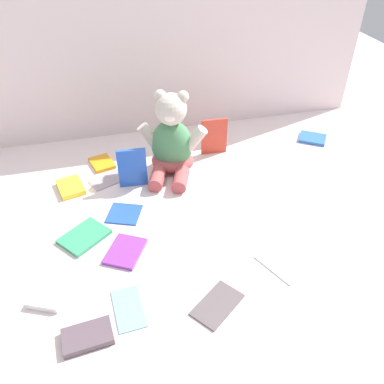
{
  "coord_description": "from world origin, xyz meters",
  "views": [
    {
      "loc": [
        -0.22,
        -0.98,
        0.8
      ],
      "look_at": [
        0.0,
        -0.1,
        0.1
      ],
      "focal_mm": 37.3,
      "sensor_mm": 36.0,
      "label": 1
    }
  ],
  "objects_px": {
    "book_case_5": "(102,163)",
    "book_case_13": "(51,292)",
    "book_case_10": "(129,308)",
    "book_case_4": "(124,213)",
    "book_case_1": "(71,187)",
    "book_case_8": "(84,237)",
    "teddy_bear": "(172,143)",
    "book_case_12": "(312,138)",
    "book_case_2": "(132,168)",
    "book_case_3": "(280,264)",
    "book_case_6": "(125,251)",
    "book_case_0": "(214,137)",
    "book_case_7": "(108,179)",
    "book_case_11": "(217,304)",
    "book_case_9": "(88,336)"
  },
  "relations": [
    {
      "from": "book_case_7",
      "to": "book_case_8",
      "type": "xyz_separation_m",
      "value": [
        -0.09,
        -0.27,
        0.0
      ]
    },
    {
      "from": "book_case_6",
      "to": "book_case_11",
      "type": "relative_size",
      "value": 0.9
    },
    {
      "from": "book_case_2",
      "to": "book_case_12",
      "type": "relative_size",
      "value": 1.36
    },
    {
      "from": "book_case_1",
      "to": "book_case_2",
      "type": "xyz_separation_m",
      "value": [
        0.21,
        -0.03,
        0.06
      ]
    },
    {
      "from": "book_case_0",
      "to": "book_case_2",
      "type": "distance_m",
      "value": 0.34
    },
    {
      "from": "book_case_1",
      "to": "book_case_6",
      "type": "relative_size",
      "value": 0.91
    },
    {
      "from": "book_case_7",
      "to": "book_case_8",
      "type": "bearing_deg",
      "value": -41.67
    },
    {
      "from": "book_case_2",
      "to": "book_case_0",
      "type": "bearing_deg",
      "value": 26.39
    },
    {
      "from": "book_case_1",
      "to": "book_case_9",
      "type": "bearing_deg",
      "value": 79.78
    },
    {
      "from": "book_case_8",
      "to": "book_case_10",
      "type": "relative_size",
      "value": 1.02
    },
    {
      "from": "book_case_8",
      "to": "book_case_12",
      "type": "relative_size",
      "value": 1.26
    },
    {
      "from": "book_case_5",
      "to": "book_case_13",
      "type": "bearing_deg",
      "value": 58.32
    },
    {
      "from": "book_case_11",
      "to": "book_case_1",
      "type": "bearing_deg",
      "value": 173.88
    },
    {
      "from": "book_case_5",
      "to": "book_case_10",
      "type": "relative_size",
      "value": 0.79
    },
    {
      "from": "book_case_7",
      "to": "book_case_8",
      "type": "height_order",
      "value": "book_case_8"
    },
    {
      "from": "teddy_bear",
      "to": "book_case_13",
      "type": "distance_m",
      "value": 0.62
    },
    {
      "from": "book_case_6",
      "to": "book_case_9",
      "type": "distance_m",
      "value": 0.27
    },
    {
      "from": "book_case_4",
      "to": "book_case_3",
      "type": "bearing_deg",
      "value": -107.26
    },
    {
      "from": "book_case_5",
      "to": "book_case_13",
      "type": "distance_m",
      "value": 0.58
    },
    {
      "from": "book_case_1",
      "to": "book_case_5",
      "type": "distance_m",
      "value": 0.17
    },
    {
      "from": "book_case_1",
      "to": "book_case_6",
      "type": "bearing_deg",
      "value": 99.75
    },
    {
      "from": "teddy_bear",
      "to": "book_case_10",
      "type": "xyz_separation_m",
      "value": [
        -0.22,
        -0.55,
        -0.1
      ]
    },
    {
      "from": "teddy_bear",
      "to": "book_case_12",
      "type": "xyz_separation_m",
      "value": [
        0.58,
        0.07,
        -0.1
      ]
    },
    {
      "from": "book_case_3",
      "to": "book_case_8",
      "type": "bearing_deg",
      "value": -49.59
    },
    {
      "from": "book_case_11",
      "to": "book_case_6",
      "type": "bearing_deg",
      "value": -176.58
    },
    {
      "from": "book_case_5",
      "to": "book_case_7",
      "type": "xyz_separation_m",
      "value": [
        0.01,
        -0.1,
        -0.0
      ]
    },
    {
      "from": "book_case_6",
      "to": "book_case_0",
      "type": "bearing_deg",
      "value": 78.26
    },
    {
      "from": "book_case_7",
      "to": "book_case_12",
      "type": "bearing_deg",
      "value": 72.41
    },
    {
      "from": "book_case_8",
      "to": "book_case_13",
      "type": "distance_m",
      "value": 0.2
    },
    {
      "from": "book_case_10",
      "to": "book_case_4",
      "type": "bearing_deg",
      "value": 81.34
    },
    {
      "from": "book_case_1",
      "to": "book_case_3",
      "type": "height_order",
      "value": "book_case_1"
    },
    {
      "from": "book_case_12",
      "to": "book_case_4",
      "type": "bearing_deg",
      "value": -36.05
    },
    {
      "from": "book_case_1",
      "to": "book_case_8",
      "type": "height_order",
      "value": "book_case_1"
    },
    {
      "from": "book_case_7",
      "to": "book_case_12",
      "type": "distance_m",
      "value": 0.81
    },
    {
      "from": "book_case_3",
      "to": "book_case_4",
      "type": "xyz_separation_m",
      "value": [
        -0.38,
        0.31,
        0.0
      ]
    },
    {
      "from": "book_case_3",
      "to": "book_case_6",
      "type": "relative_size",
      "value": 1.1
    },
    {
      "from": "teddy_bear",
      "to": "book_case_9",
      "type": "relative_size",
      "value": 2.64
    },
    {
      "from": "teddy_bear",
      "to": "book_case_13",
      "type": "relative_size",
      "value": 2.85
    },
    {
      "from": "book_case_6",
      "to": "book_case_8",
      "type": "relative_size",
      "value": 0.9
    },
    {
      "from": "book_case_8",
      "to": "book_case_10",
      "type": "bearing_deg",
      "value": 160.51
    },
    {
      "from": "book_case_3",
      "to": "book_case_7",
      "type": "height_order",
      "value": "same"
    },
    {
      "from": "book_case_1",
      "to": "book_case_5",
      "type": "xyz_separation_m",
      "value": [
        0.11,
        0.12,
        -0.0
      ]
    },
    {
      "from": "book_case_9",
      "to": "book_case_11",
      "type": "bearing_deg",
      "value": -92.8
    },
    {
      "from": "book_case_1",
      "to": "book_case_6",
      "type": "height_order",
      "value": "book_case_1"
    },
    {
      "from": "book_case_9",
      "to": "book_case_10",
      "type": "distance_m",
      "value": 0.11
    },
    {
      "from": "book_case_1",
      "to": "book_case_5",
      "type": "bearing_deg",
      "value": -144.83
    },
    {
      "from": "book_case_0",
      "to": "book_case_13",
      "type": "bearing_deg",
      "value": -134.71
    },
    {
      "from": "book_case_5",
      "to": "book_case_7",
      "type": "height_order",
      "value": "book_case_5"
    },
    {
      "from": "book_case_2",
      "to": "book_case_3",
      "type": "bearing_deg",
      "value": -49.95
    },
    {
      "from": "book_case_13",
      "to": "book_case_4",
      "type": "bearing_deg",
      "value": 75.7
    }
  ]
}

